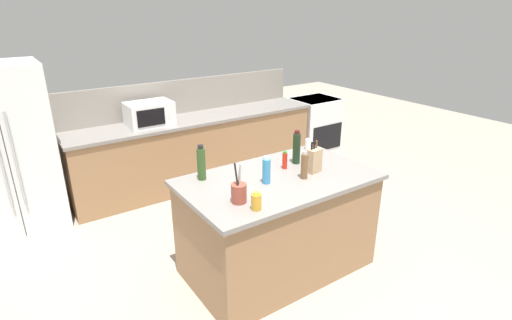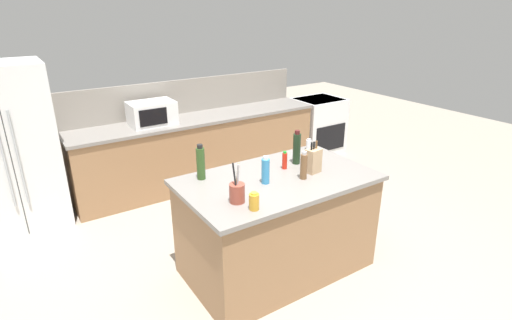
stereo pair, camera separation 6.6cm
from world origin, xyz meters
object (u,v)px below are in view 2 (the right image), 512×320
at_px(olive_oil_bottle, 201,163).
at_px(microwave, 152,113).
at_px(refrigerator, 9,149).
at_px(honey_jar, 254,201).
at_px(dish_soap_bottle, 266,171).
at_px(range_oven, 318,126).
at_px(salt_shaker, 309,144).
at_px(wine_bottle, 297,148).
at_px(knife_block, 313,160).
at_px(pepper_grinder, 304,166).
at_px(hot_sauce_bottle, 285,161).
at_px(utensil_crock, 237,192).

bearing_deg(olive_oil_bottle, microwave, 82.95).
distance_m(refrigerator, honey_jar, 2.99).
bearing_deg(dish_soap_bottle, range_oven, 40.71).
height_order(honey_jar, salt_shaker, honey_jar).
xyz_separation_m(range_oven, olive_oil_bottle, (-3.01, -1.85, 0.62)).
distance_m(olive_oil_bottle, wine_bottle, 0.93).
distance_m(range_oven, honey_jar, 3.93).
height_order(knife_block, pepper_grinder, knife_block).
bearing_deg(knife_block, hot_sauce_bottle, 119.56).
relative_size(refrigerator, knife_block, 6.26).
height_order(microwave, utensil_crock, utensil_crock).
bearing_deg(dish_soap_bottle, salt_shaker, 27.48).
xyz_separation_m(dish_soap_bottle, salt_shaker, (0.85, 0.44, -0.06)).
height_order(dish_soap_bottle, wine_bottle, wine_bottle).
bearing_deg(utensil_crock, hot_sauce_bottle, 25.09).
bearing_deg(range_oven, honey_jar, -138.74).
height_order(refrigerator, dish_soap_bottle, refrigerator).
bearing_deg(dish_soap_bottle, honey_jar, -134.72).
bearing_deg(honey_jar, hot_sauce_bottle, 37.22).
bearing_deg(microwave, utensil_crock, -94.57).
xyz_separation_m(refrigerator, utensil_crock, (1.39, -2.45, 0.11)).
height_order(olive_oil_bottle, dish_soap_bottle, olive_oil_bottle).
bearing_deg(honey_jar, refrigerator, 118.63).
bearing_deg(wine_bottle, honey_jar, -146.77).
relative_size(microwave, hot_sauce_bottle, 3.26).
bearing_deg(refrigerator, honey_jar, -61.37).
height_order(refrigerator, salt_shaker, refrigerator).
bearing_deg(microwave, pepper_grinder, -77.63).
distance_m(hot_sauce_bottle, wine_bottle, 0.19).
bearing_deg(olive_oil_bottle, honey_jar, -83.57).
distance_m(refrigerator, dish_soap_bottle, 2.89).
xyz_separation_m(microwave, wine_bottle, (0.68, -2.02, 0.01)).
height_order(utensil_crock, hot_sauce_bottle, utensil_crock).
distance_m(knife_block, utensil_crock, 0.88).
height_order(range_oven, microwave, microwave).
height_order(range_oven, salt_shaker, salt_shaker).
xyz_separation_m(range_oven, utensil_crock, (-2.97, -2.40, 0.56)).
height_order(refrigerator, pepper_grinder, refrigerator).
relative_size(salt_shaker, hot_sauce_bottle, 0.69).
bearing_deg(range_oven, microwave, 180.00).
bearing_deg(honey_jar, knife_block, 19.83).
xyz_separation_m(refrigerator, honey_jar, (1.43, -2.62, 0.10)).
height_order(olive_oil_bottle, hot_sauce_bottle, olive_oil_bottle).
xyz_separation_m(salt_shaker, hot_sauce_bottle, (-0.52, -0.28, 0.03)).
bearing_deg(utensil_crock, refrigerator, 119.54).
height_order(knife_block, utensil_crock, utensil_crock).
bearing_deg(olive_oil_bottle, range_oven, 31.65).
bearing_deg(knife_block, refrigerator, 125.06).
relative_size(salt_shaker, wine_bottle, 0.36).
bearing_deg(utensil_crock, pepper_grinder, 4.94).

